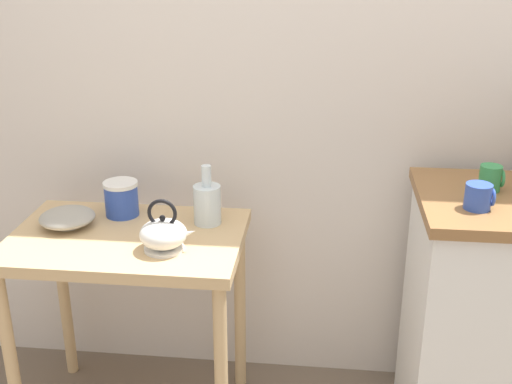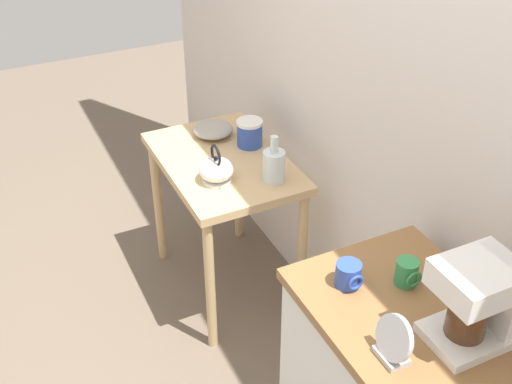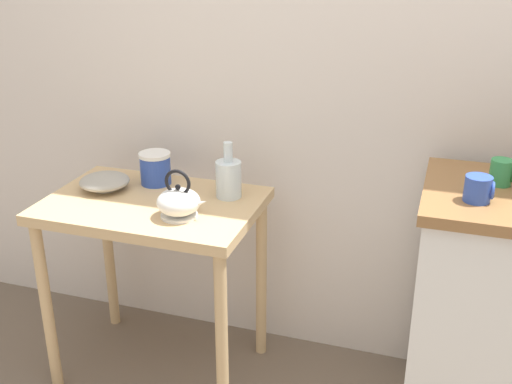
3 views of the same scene
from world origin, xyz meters
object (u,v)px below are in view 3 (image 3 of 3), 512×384
glass_carafe_vase (229,178)px  mug_tall_green (502,172)px  mug_blue (478,189)px  teakettle (179,202)px  canister_enamel (155,168)px  bowl_stoneware (105,181)px

glass_carafe_vase → mug_tall_green: mug_tall_green is taller
mug_tall_green → mug_blue: bearing=-113.4°
teakettle → mug_blue: (0.96, 0.03, 0.16)m
mug_blue → canister_enamel: bearing=169.1°
canister_enamel → bowl_stoneware: bearing=-143.1°
glass_carafe_vase → mug_blue: (0.86, -0.19, 0.14)m
teakettle → glass_carafe_vase: bearing=65.9°
bowl_stoneware → mug_blue: size_ratio=2.21×
canister_enamel → mug_tall_green: 1.27m
bowl_stoneware → glass_carafe_vase: size_ratio=0.89×
teakettle → bowl_stoneware: bearing=159.6°
bowl_stoneware → glass_carafe_vase: (0.48, 0.08, 0.04)m
bowl_stoneware → mug_blue: mug_blue is taller
bowl_stoneware → canister_enamel: size_ratio=1.50×
canister_enamel → mug_blue: 1.22m
mug_blue → mug_tall_green: bearing=66.6°
mug_blue → bowl_stoneware: bearing=175.4°
glass_carafe_vase → canister_enamel: bearing=173.4°
teakettle → mug_tall_green: 1.07m
canister_enamel → teakettle: bearing=-49.8°
mug_blue → glass_carafe_vase: bearing=167.6°
glass_carafe_vase → mug_blue: 0.90m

